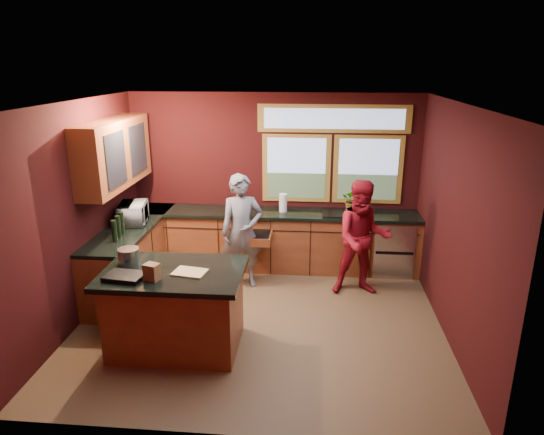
# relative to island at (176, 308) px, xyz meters

# --- Properties ---
(floor) EXTENTS (4.50, 4.50, 0.00)m
(floor) POSITION_rel_island_xyz_m (0.89, 0.65, -0.48)
(floor) COLOR brown
(floor) RESTS_ON ground
(room_shell) EXTENTS (4.52, 4.02, 2.71)m
(room_shell) POSITION_rel_island_xyz_m (0.29, 0.98, 1.32)
(room_shell) COLOR black
(room_shell) RESTS_ON ground
(back_counter) EXTENTS (4.50, 0.64, 0.93)m
(back_counter) POSITION_rel_island_xyz_m (1.09, 2.35, -0.01)
(back_counter) COLOR maroon
(back_counter) RESTS_ON floor
(left_counter) EXTENTS (0.64, 2.30, 0.93)m
(left_counter) POSITION_rel_island_xyz_m (-1.06, 1.50, -0.01)
(left_counter) COLOR maroon
(left_counter) RESTS_ON floor
(island) EXTENTS (1.55, 1.05, 0.95)m
(island) POSITION_rel_island_xyz_m (0.00, 0.00, 0.00)
(island) COLOR maroon
(island) RESTS_ON floor
(person_grey) EXTENTS (0.70, 0.56, 1.66)m
(person_grey) POSITION_rel_island_xyz_m (0.51, 1.66, 0.35)
(person_grey) COLOR slate
(person_grey) RESTS_ON floor
(person_red) EXTENTS (0.85, 0.69, 1.63)m
(person_red) POSITION_rel_island_xyz_m (2.21, 1.56, 0.34)
(person_red) COLOR maroon
(person_red) RESTS_ON floor
(microwave) EXTENTS (0.45, 0.59, 0.29)m
(microwave) POSITION_rel_island_xyz_m (-1.03, 1.60, 0.60)
(microwave) COLOR #999999
(microwave) RESTS_ON left_counter
(potted_plant) EXTENTS (0.36, 0.31, 0.40)m
(potted_plant) POSITION_rel_island_xyz_m (2.13, 2.40, 0.65)
(potted_plant) COLOR #999999
(potted_plant) RESTS_ON back_counter
(paper_towel) EXTENTS (0.12, 0.12, 0.28)m
(paper_towel) POSITION_rel_island_xyz_m (1.05, 2.35, 0.59)
(paper_towel) COLOR white
(paper_towel) RESTS_ON back_counter
(cutting_board) EXTENTS (0.39, 0.31, 0.02)m
(cutting_board) POSITION_rel_island_xyz_m (0.20, -0.05, 0.48)
(cutting_board) COLOR tan
(cutting_board) RESTS_ON island
(stock_pot) EXTENTS (0.24, 0.24, 0.18)m
(stock_pot) POSITION_rel_island_xyz_m (-0.55, 0.15, 0.56)
(stock_pot) COLOR #B1B0B5
(stock_pot) RESTS_ON island
(paper_bag) EXTENTS (0.18, 0.16, 0.18)m
(paper_bag) POSITION_rel_island_xyz_m (-0.15, -0.25, 0.56)
(paper_bag) COLOR brown
(paper_bag) RESTS_ON island
(black_tray) EXTENTS (0.43, 0.33, 0.05)m
(black_tray) POSITION_rel_island_xyz_m (-0.45, -0.25, 0.49)
(black_tray) COLOR black
(black_tray) RESTS_ON island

